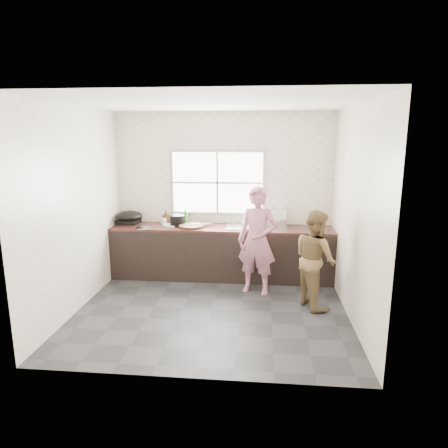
# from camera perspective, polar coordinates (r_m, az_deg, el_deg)

# --- Properties ---
(floor) EXTENTS (3.60, 3.20, 0.01)m
(floor) POSITION_cam_1_polar(r_m,az_deg,el_deg) (5.56, -1.71, -12.11)
(floor) COLOR #29292B
(floor) RESTS_ON ground
(ceiling) EXTENTS (3.60, 3.20, 0.01)m
(ceiling) POSITION_cam_1_polar(r_m,az_deg,el_deg) (5.08, -1.91, 16.95)
(ceiling) COLOR silver
(ceiling) RESTS_ON wall_back
(wall_back) EXTENTS (3.60, 0.01, 2.70)m
(wall_back) POSITION_cam_1_polar(r_m,az_deg,el_deg) (6.72, -0.06, 4.24)
(wall_back) COLOR beige
(wall_back) RESTS_ON ground
(wall_left) EXTENTS (0.01, 3.20, 2.70)m
(wall_left) POSITION_cam_1_polar(r_m,az_deg,el_deg) (5.67, -20.23, 1.97)
(wall_left) COLOR silver
(wall_left) RESTS_ON ground
(wall_right) EXTENTS (0.01, 3.20, 2.70)m
(wall_right) POSITION_cam_1_polar(r_m,az_deg,el_deg) (5.24, 18.19, 1.32)
(wall_right) COLOR beige
(wall_right) RESTS_ON ground
(wall_front) EXTENTS (3.60, 0.01, 2.70)m
(wall_front) POSITION_cam_1_polar(r_m,az_deg,el_deg) (3.60, -5.06, -2.91)
(wall_front) COLOR beige
(wall_front) RESTS_ON ground
(cabinet) EXTENTS (3.60, 0.62, 0.82)m
(cabinet) POSITION_cam_1_polar(r_m,az_deg,el_deg) (6.62, -0.33, -4.23)
(cabinet) COLOR black
(cabinet) RESTS_ON floor
(countertop) EXTENTS (3.60, 0.64, 0.04)m
(countertop) POSITION_cam_1_polar(r_m,az_deg,el_deg) (6.51, -0.33, -0.59)
(countertop) COLOR #341A15
(countertop) RESTS_ON cabinet
(sink) EXTENTS (0.55, 0.45, 0.02)m
(sink) POSITION_cam_1_polar(r_m,az_deg,el_deg) (6.48, 2.75, -0.44)
(sink) COLOR silver
(sink) RESTS_ON countertop
(faucet) EXTENTS (0.02, 0.02, 0.30)m
(faucet) POSITION_cam_1_polar(r_m,az_deg,el_deg) (6.64, 2.85, 1.16)
(faucet) COLOR silver
(faucet) RESTS_ON countertop
(window_frame) EXTENTS (1.60, 0.05, 1.10)m
(window_frame) POSITION_cam_1_polar(r_m,az_deg,el_deg) (6.69, -0.93, 5.93)
(window_frame) COLOR #9EA0A5
(window_frame) RESTS_ON wall_back
(window_glazing) EXTENTS (1.50, 0.01, 1.00)m
(window_glazing) POSITION_cam_1_polar(r_m,az_deg,el_deg) (6.67, -0.96, 5.91)
(window_glazing) COLOR white
(window_glazing) RESTS_ON window_frame
(woman) EXTENTS (0.62, 0.48, 1.49)m
(woman) POSITION_cam_1_polar(r_m,az_deg,el_deg) (5.92, 4.76, -2.88)
(woman) COLOR #BB7089
(woman) RESTS_ON floor
(person_side) EXTENTS (0.74, 0.81, 1.35)m
(person_side) POSITION_cam_1_polar(r_m,az_deg,el_deg) (5.60, 12.89, -4.84)
(person_side) COLOR brown
(person_side) RESTS_ON floor
(cutting_board) EXTENTS (0.55, 0.55, 0.04)m
(cutting_board) POSITION_cam_1_polar(r_m,az_deg,el_deg) (6.49, -4.69, -0.30)
(cutting_board) COLOR #311F13
(cutting_board) RESTS_ON countertop
(cleaver) EXTENTS (0.24, 0.20, 0.01)m
(cleaver) POSITION_cam_1_polar(r_m,az_deg,el_deg) (6.56, -2.67, 0.06)
(cleaver) COLOR silver
(cleaver) RESTS_ON cutting_board
(bowl_mince) EXTENTS (0.23, 0.23, 0.05)m
(bowl_mince) POSITION_cam_1_polar(r_m,az_deg,el_deg) (6.54, -4.09, -0.16)
(bowl_mince) COLOR silver
(bowl_mince) RESTS_ON countertop
(bowl_crabs) EXTENTS (0.26, 0.26, 0.07)m
(bowl_crabs) POSITION_cam_1_polar(r_m,az_deg,el_deg) (6.56, 3.77, -0.02)
(bowl_crabs) COLOR silver
(bowl_crabs) RESTS_ON countertop
(bowl_held) EXTENTS (0.21, 0.21, 0.06)m
(bowl_held) POSITION_cam_1_polar(r_m,az_deg,el_deg) (6.26, 3.15, -0.64)
(bowl_held) COLOR white
(bowl_held) RESTS_ON countertop
(black_pot) EXTENTS (0.31, 0.31, 0.18)m
(black_pot) POSITION_cam_1_polar(r_m,az_deg,el_deg) (6.63, -6.66, 0.52)
(black_pot) COLOR black
(black_pot) RESTS_ON countertop
(plate_food) EXTENTS (0.24, 0.24, 0.02)m
(plate_food) POSITION_cam_1_polar(r_m,az_deg,el_deg) (6.63, -7.57, -0.19)
(plate_food) COLOR silver
(plate_food) RESTS_ON countertop
(bottle_green) EXTENTS (0.11, 0.11, 0.28)m
(bottle_green) POSITION_cam_1_polar(r_m,az_deg,el_deg) (6.79, -5.51, 1.26)
(bottle_green) COLOR #34862B
(bottle_green) RESTS_ON countertop
(bottle_brown_tall) EXTENTS (0.09, 0.09, 0.19)m
(bottle_brown_tall) POSITION_cam_1_polar(r_m,az_deg,el_deg) (6.86, -8.31, 0.94)
(bottle_brown_tall) COLOR #3E220F
(bottle_brown_tall) RESTS_ON countertop
(bottle_brown_short) EXTENTS (0.14, 0.14, 0.17)m
(bottle_brown_short) POSITION_cam_1_polar(r_m,az_deg,el_deg) (6.72, -6.42, 0.67)
(bottle_brown_short) COLOR #452311
(bottle_brown_short) RESTS_ON countertop
(glass_jar) EXTENTS (0.09, 0.09, 0.10)m
(glass_jar) POSITION_cam_1_polar(r_m,az_deg,el_deg) (6.75, -8.56, 0.35)
(glass_jar) COLOR white
(glass_jar) RESTS_ON countertop
(burner) EXTENTS (0.44, 0.44, 0.07)m
(burner) POSITION_cam_1_polar(r_m,az_deg,el_deg) (7.05, -13.63, 0.49)
(burner) COLOR black
(burner) RESTS_ON countertop
(wok) EXTENTS (0.55, 0.55, 0.17)m
(wok) POSITION_cam_1_polar(r_m,az_deg,el_deg) (6.86, -13.41, 1.12)
(wok) COLOR black
(wok) RESTS_ON burner
(dish_rack) EXTENTS (0.45, 0.38, 0.29)m
(dish_rack) POSITION_cam_1_polar(r_m,az_deg,el_deg) (6.61, 6.90, 0.96)
(dish_rack) COLOR silver
(dish_rack) RESTS_ON countertop
(pot_lid_left) EXTENTS (0.28, 0.28, 0.01)m
(pot_lid_left) POSITION_cam_1_polar(r_m,az_deg,el_deg) (6.55, -11.44, -0.53)
(pot_lid_left) COLOR #B5B6BD
(pot_lid_left) RESTS_ON countertop
(pot_lid_right) EXTENTS (0.30, 0.30, 0.01)m
(pot_lid_right) POSITION_cam_1_polar(r_m,az_deg,el_deg) (6.85, -8.29, 0.15)
(pot_lid_right) COLOR #B8B9BF
(pot_lid_right) RESTS_ON countertop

